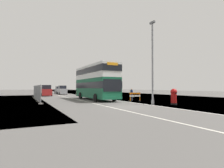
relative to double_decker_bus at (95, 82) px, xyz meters
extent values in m
cube|color=#565451|center=(-0.74, -9.26, -2.61)|extent=(140.00, 280.00, 0.10)
cube|color=#9E998E|center=(12.21, -9.26, -2.59)|extent=(20.00, 280.00, 0.05)
cube|color=#B2AFA8|center=(2.21, -9.26, -2.57)|extent=(0.24, 196.00, 0.01)
cube|color=silver|center=(-2.29, -9.26, -2.57)|extent=(0.16, 168.00, 0.01)
cube|color=#145638|center=(0.00, 0.01, -0.90)|extent=(2.61, 10.98, 2.63)
cube|color=silver|center=(0.00, 0.01, 0.61)|extent=(2.61, 10.98, 0.40)
cube|color=silver|center=(0.00, 0.01, 1.53)|extent=(2.59, 10.87, 1.44)
cube|color=black|center=(0.00, 0.01, -0.51)|extent=(2.64, 11.08, 0.84)
cube|color=black|center=(0.00, 0.01, 1.53)|extent=(2.63, 11.03, 0.79)
cube|color=black|center=(0.04, -5.49, -0.57)|extent=(2.32, 0.08, 1.45)
cube|color=orange|center=(0.04, -5.49, 1.93)|extent=(1.39, 0.07, 0.32)
cube|color=#145638|center=(0.00, 0.01, -2.03)|extent=(2.64, 11.08, 0.36)
cylinder|color=black|center=(-1.24, -3.40, -2.06)|extent=(0.31, 1.00, 1.00)
cylinder|color=black|center=(1.29, -3.38, -2.06)|extent=(0.31, 1.00, 1.00)
cylinder|color=black|center=(-1.29, 3.01, -2.06)|extent=(0.31, 1.00, 1.00)
cylinder|color=black|center=(1.24, 3.03, -2.06)|extent=(0.31, 1.00, 1.00)
cylinder|color=gray|center=(2.58, -9.53, 1.58)|extent=(0.18, 0.18, 8.29)
cube|color=slate|center=(2.58, -9.53, 5.84)|extent=(0.20, 0.70, 0.20)
cylinder|color=gray|center=(2.58, -9.53, -2.31)|extent=(0.29, 0.29, 0.50)
cylinder|color=black|center=(4.45, -10.54, -2.47)|extent=(0.62, 0.62, 0.18)
cylinder|color=#AD0F0F|center=(4.45, -10.54, -1.82)|extent=(0.57, 0.57, 1.13)
sphere|color=#AD0F0F|center=(4.45, -10.54, -1.25)|extent=(0.64, 0.64, 0.64)
cube|color=black|center=(4.45, -10.84, -1.39)|extent=(0.22, 0.03, 0.07)
cube|color=orange|center=(3.45, -4.99, -1.56)|extent=(1.47, 0.28, 0.20)
cube|color=white|center=(3.45, -4.99, -1.88)|extent=(1.47, 0.28, 0.20)
cube|color=orange|center=(2.79, -4.90, -2.06)|extent=(0.08, 0.08, 1.01)
cube|color=black|center=(2.79, -4.90, -2.52)|extent=(0.20, 0.45, 0.08)
cube|color=orange|center=(4.11, -5.08, -2.06)|extent=(0.08, 0.08, 1.01)
cube|color=black|center=(4.11, -5.08, -2.52)|extent=(0.20, 0.45, 0.08)
cube|color=#A8AAAD|center=(-7.57, -2.15, -1.53)|extent=(0.04, 3.26, 1.98)
cube|color=#A8AAAD|center=(-7.57, 1.25, -1.53)|extent=(0.04, 3.26, 1.98)
cube|color=#A8AAAD|center=(-7.57, 4.65, -1.53)|extent=(0.04, 3.26, 1.98)
cube|color=#A8AAAD|center=(-7.57, 8.05, -1.53)|extent=(0.04, 3.26, 1.98)
cylinder|color=#939699|center=(-7.57, -3.85, -1.53)|extent=(0.06, 0.06, 2.08)
cube|color=gray|center=(-7.57, -3.85, -2.50)|extent=(0.44, 0.20, 0.12)
cylinder|color=#939699|center=(-7.57, -0.45, -1.53)|extent=(0.06, 0.06, 2.08)
cube|color=gray|center=(-7.57, -0.45, -2.50)|extent=(0.44, 0.20, 0.12)
cylinder|color=#939699|center=(-7.57, 2.95, -1.53)|extent=(0.06, 0.06, 2.08)
cube|color=gray|center=(-7.57, 2.95, -2.50)|extent=(0.44, 0.20, 0.12)
cylinder|color=#939699|center=(-7.57, 6.35, -1.53)|extent=(0.06, 0.06, 2.08)
cube|color=gray|center=(-7.57, 6.35, -2.50)|extent=(0.44, 0.20, 0.12)
cylinder|color=#939699|center=(-7.57, 9.75, -1.53)|extent=(0.06, 0.06, 2.08)
cube|color=gray|center=(-7.57, 9.75, -2.50)|extent=(0.44, 0.20, 0.12)
cube|color=maroon|center=(-5.05, 14.75, -1.76)|extent=(1.87, 4.12, 1.24)
cube|color=black|center=(-5.05, 14.75, -0.74)|extent=(1.72, 2.27, 0.82)
cylinder|color=black|center=(-4.11, 16.02, -2.26)|extent=(0.20, 0.60, 0.60)
cylinder|color=black|center=(-5.98, 16.02, -2.26)|extent=(0.20, 0.60, 0.60)
cylinder|color=black|center=(-4.11, 13.47, -2.26)|extent=(0.20, 0.60, 0.60)
cylinder|color=black|center=(-5.98, 13.47, -2.26)|extent=(0.20, 0.60, 0.60)
cube|color=gray|center=(-0.47, 21.85, -1.75)|extent=(1.77, 3.98, 1.26)
cube|color=black|center=(-0.47, 21.85, -0.74)|extent=(1.63, 2.19, 0.76)
cylinder|color=black|center=(0.42, 23.08, -2.26)|extent=(0.20, 0.60, 0.60)
cylinder|color=black|center=(-1.36, 23.08, -2.26)|extent=(0.20, 0.60, 0.60)
cylinder|color=black|center=(0.42, 20.61, -2.26)|extent=(0.20, 0.60, 0.60)
cylinder|color=black|center=(-1.36, 20.61, -2.26)|extent=(0.20, 0.60, 0.60)
cube|color=slate|center=(0.09, 29.25, -1.82)|extent=(1.89, 4.53, 1.13)
cube|color=black|center=(0.09, 29.25, -0.88)|extent=(1.74, 2.49, 0.74)
cylinder|color=black|center=(1.04, 30.65, -2.26)|extent=(0.20, 0.60, 0.60)
cylinder|color=black|center=(-0.86, 30.65, -2.26)|extent=(0.20, 0.60, 0.60)
cylinder|color=black|center=(1.04, 27.85, -2.26)|extent=(0.20, 0.60, 0.60)
cylinder|color=black|center=(-0.86, 27.85, -2.26)|extent=(0.20, 0.60, 0.60)
cylinder|color=#2D3342|center=(3.81, -3.62, -2.16)|extent=(0.29, 0.29, 0.81)
cylinder|color=navy|center=(3.81, -3.62, -1.46)|extent=(0.34, 0.34, 0.59)
sphere|color=tan|center=(3.81, -3.62, -1.05)|extent=(0.22, 0.22, 0.22)
camera|label=1|loc=(-9.26, -24.25, -0.80)|focal=29.09mm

